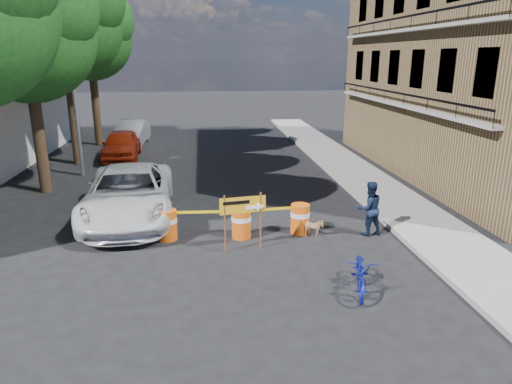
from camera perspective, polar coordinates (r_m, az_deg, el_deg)
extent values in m
plane|color=black|center=(12.23, -3.28, -8.24)|extent=(120.00, 120.00, 0.00)
cube|color=gray|center=(19.08, 14.45, 0.69)|extent=(2.40, 40.00, 0.15)
cube|color=olive|center=(22.89, 28.01, 16.94)|extent=(8.00, 16.00, 12.00)
cylinder|color=#332316|center=(19.31, -25.54, 6.80)|extent=(0.44, 0.44, 4.76)
sphere|color=#154714|center=(19.13, -26.92, 17.36)|extent=(5.00, 5.00, 5.00)
sphere|color=#154714|center=(18.44, -25.11, 20.33)|extent=(3.75, 3.75, 3.75)
sphere|color=#154714|center=(19.96, -28.14, 15.13)|extent=(3.50, 3.50, 3.50)
cylinder|color=#332316|center=(24.03, -21.94, 9.52)|extent=(0.44, 0.44, 5.32)
sphere|color=#154714|center=(23.95, -23.02, 19.00)|extent=(5.40, 5.40, 5.40)
sphere|color=#154714|center=(24.78, -24.26, 16.97)|extent=(3.78, 3.78, 3.78)
cylinder|color=#332316|center=(28.88, -19.41, 10.39)|extent=(0.44, 0.44, 4.93)
sphere|color=#154714|center=(28.78, -20.15, 17.70)|extent=(4.80, 4.80, 4.80)
sphere|color=#154714|center=(28.18, -18.80, 19.67)|extent=(3.60, 3.60, 3.60)
sphere|color=#154714|center=(29.51, -21.16, 16.18)|extent=(3.36, 3.36, 3.36)
cylinder|color=gray|center=(21.31, -21.91, 12.40)|extent=(0.16, 0.16, 8.00)
cylinder|color=#EC3F0D|center=(13.67, -18.94, -4.38)|extent=(0.56, 0.56, 0.90)
cylinder|color=white|center=(13.62, -18.99, -3.79)|extent=(0.58, 0.58, 0.14)
cylinder|color=#EC3F0D|center=(13.48, -11.04, -4.05)|extent=(0.56, 0.56, 0.90)
cylinder|color=white|center=(13.43, -11.07, -3.45)|extent=(0.58, 0.58, 0.14)
cylinder|color=#EC3F0D|center=(13.37, -1.85, -3.91)|extent=(0.56, 0.56, 0.90)
cylinder|color=white|center=(13.32, -1.86, -3.31)|extent=(0.58, 0.58, 0.14)
cylinder|color=#EC3F0D|center=(13.78, 5.51, -3.35)|extent=(0.56, 0.56, 0.90)
cylinder|color=white|center=(13.73, 5.53, -2.77)|extent=(0.58, 0.58, 0.14)
cylinder|color=#592D19|center=(12.25, -3.90, -4.07)|extent=(0.05, 0.05, 1.63)
cylinder|color=#592D19|center=(12.49, 0.58, -3.63)|extent=(0.05, 0.05, 1.63)
cube|color=orange|center=(12.20, -1.66, -1.65)|extent=(1.26, 0.24, 0.45)
cube|color=white|center=(12.27, -0.49, -1.94)|extent=(0.36, 0.07, 0.11)
cone|color=white|center=(12.33, 0.61, -1.84)|extent=(0.24, 0.27, 0.24)
cube|color=black|center=(12.11, -2.47, -1.35)|extent=(0.72, 0.13, 0.09)
imported|color=black|center=(13.89, 13.97, -2.00)|extent=(0.89, 0.74, 1.64)
imported|color=#121B93|center=(10.51, 13.16, -7.72)|extent=(0.85, 1.06, 1.77)
imported|color=tan|center=(13.58, 7.03, -4.49)|extent=(0.71, 0.48, 0.55)
imported|color=silver|center=(15.40, -15.60, -0.25)|extent=(3.11, 6.14, 1.66)
imported|color=maroon|center=(24.70, -16.47, 5.68)|extent=(1.96, 4.43, 1.48)
imported|color=#A5A6AC|center=(28.27, -15.30, 7.11)|extent=(1.81, 4.62, 1.50)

